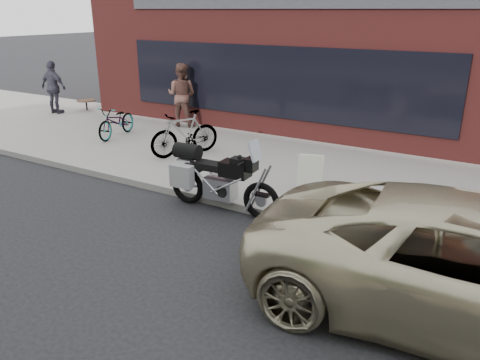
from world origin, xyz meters
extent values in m
plane|color=black|center=(0.00, 0.00, 0.00)|extent=(120.00, 120.00, 0.00)
cube|color=gray|center=(0.00, 7.00, 0.07)|extent=(44.00, 6.00, 0.15)
cube|color=#521C1A|center=(-2.00, 14.00, 2.25)|extent=(14.00, 10.00, 4.50)
cube|color=black|center=(-2.00, 8.97, 1.70)|extent=(10.00, 0.08, 2.00)
torus|color=black|center=(-1.28, 3.87, 0.36)|extent=(0.73, 0.15, 0.72)
torus|color=black|center=(0.34, 3.93, 0.36)|extent=(0.73, 0.15, 0.72)
cube|color=#B7B7BC|center=(-0.52, 3.90, 0.45)|extent=(0.60, 0.35, 0.41)
cube|color=black|center=(-0.20, 3.91, 0.88)|extent=(0.55, 0.36, 0.28)
cube|color=black|center=(-0.74, 3.89, 0.86)|extent=(0.60, 0.32, 0.13)
cube|color=black|center=(-1.12, 3.88, 0.78)|extent=(0.33, 0.25, 0.15)
cube|color=black|center=(0.12, 3.92, 1.02)|extent=(0.20, 0.27, 0.24)
cube|color=silver|center=(0.20, 3.92, 1.29)|extent=(0.17, 0.33, 0.36)
cylinder|color=black|center=(0.05, 3.92, 1.10)|extent=(0.06, 0.76, 0.03)
cube|color=#B7B7BC|center=(-1.25, 3.87, 0.93)|extent=(0.31, 0.33, 0.03)
cube|color=gray|center=(-1.19, 3.59, 0.67)|extent=(0.46, 0.21, 0.43)
cylinder|color=black|center=(-1.25, 3.87, 1.08)|extent=(0.53, 0.32, 0.30)
cylinder|color=#B7B7BC|center=(-0.96, 4.05, 0.38)|extent=(0.60, 0.11, 0.21)
imported|color=gray|center=(-5.80, 6.56, 0.60)|extent=(0.91, 1.79, 0.90)
imported|color=gray|center=(-3.00, 6.09, 0.71)|extent=(1.31, 1.90, 1.12)
cube|color=silver|center=(0.77, 5.16, 0.55)|extent=(0.55, 0.38, 0.80)
cube|color=silver|center=(0.71, 5.36, 0.55)|extent=(0.55, 0.38, 0.80)
cylinder|color=black|center=(-9.50, 8.76, 0.32)|extent=(0.06, 0.06, 0.34)
cylinder|color=#412A1E|center=(-9.50, 8.76, 0.51)|extent=(0.66, 0.66, 0.04)
imported|color=#4E3129|center=(-4.98, 8.60, 1.13)|extent=(1.08, 0.92, 1.95)
imported|color=#383645|center=(-10.00, 7.83, 1.07)|extent=(1.10, 0.52, 1.83)
camera|label=1|loc=(4.00, -3.03, 3.64)|focal=35.00mm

